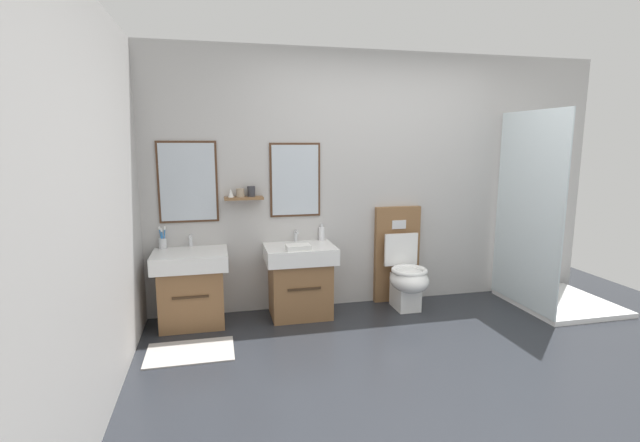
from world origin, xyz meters
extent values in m
cube|color=#23262B|center=(0.00, 0.00, -0.05)|extent=(6.01, 4.70, 0.10)
cube|color=#B7B5B2|center=(0.00, 1.69, 1.27)|extent=(4.81, 0.12, 2.53)
cube|color=#4C301E|center=(-1.85, 1.62, 1.29)|extent=(0.54, 0.02, 0.75)
cube|color=silver|center=(-1.85, 1.61, 1.29)|extent=(0.50, 0.01, 0.71)
cube|color=#4C301E|center=(-0.85, 1.62, 1.29)|extent=(0.49, 0.02, 0.71)
cube|color=silver|center=(-0.85, 1.61, 1.29)|extent=(0.45, 0.01, 0.67)
cube|color=brown|center=(-1.35, 1.55, 1.14)|extent=(0.36, 0.14, 0.02)
cone|color=white|center=(-1.47, 1.54, 1.19)|extent=(0.05, 0.05, 0.08)
cylinder|color=gray|center=(-1.38, 1.54, 1.19)|extent=(0.08, 0.08, 0.08)
cylinder|color=#333338|center=(-1.28, 1.56, 1.20)|extent=(0.07, 0.07, 0.10)
cube|color=#B7B5B2|center=(-2.34, 0.00, 1.27)|extent=(0.12, 3.50, 2.53)
cube|color=#9E9993|center=(-1.85, 0.81, 0.01)|extent=(0.68, 0.44, 0.01)
cube|color=brown|center=(-1.85, 1.41, 0.27)|extent=(0.56, 0.45, 0.54)
cube|color=#3B2919|center=(-1.85, 1.18, 0.33)|extent=(0.31, 0.01, 0.02)
cube|color=white|center=(-1.85, 1.41, 0.61)|extent=(0.66, 0.51, 0.15)
cube|color=silver|center=(-1.85, 1.38, 0.67)|extent=(0.41, 0.28, 0.03)
cylinder|color=silver|center=(-1.85, 1.62, 0.74)|extent=(0.03, 0.03, 0.11)
cylinder|color=silver|center=(-1.85, 1.56, 0.79)|extent=(0.02, 0.11, 0.02)
cube|color=brown|center=(-0.85, 1.41, 0.27)|extent=(0.56, 0.45, 0.54)
cube|color=#3B2919|center=(-0.85, 1.18, 0.33)|extent=(0.31, 0.01, 0.02)
cube|color=white|center=(-0.85, 1.41, 0.61)|extent=(0.66, 0.51, 0.15)
cube|color=silver|center=(-0.85, 1.38, 0.67)|extent=(0.41, 0.28, 0.03)
cylinder|color=silver|center=(-0.85, 1.62, 0.74)|extent=(0.03, 0.03, 0.11)
cylinder|color=silver|center=(-0.85, 1.56, 0.79)|extent=(0.02, 0.11, 0.02)
cube|color=brown|center=(0.21, 1.61, 0.50)|extent=(0.48, 0.10, 1.00)
cube|color=silver|center=(0.21, 1.56, 0.82)|extent=(0.15, 0.01, 0.09)
cube|color=white|center=(0.21, 1.35, 0.17)|extent=(0.22, 0.30, 0.34)
ellipsoid|color=white|center=(0.21, 1.27, 0.32)|extent=(0.37, 0.46, 0.24)
torus|color=white|center=(0.21, 1.27, 0.42)|extent=(0.35, 0.35, 0.04)
cube|color=white|center=(0.21, 1.49, 0.57)|extent=(0.35, 0.03, 0.33)
cylinder|color=silver|center=(-2.10, 1.59, 0.73)|extent=(0.07, 0.07, 0.09)
cylinder|color=#2D84DB|center=(-2.08, 1.59, 0.79)|extent=(0.03, 0.02, 0.17)
cube|color=white|center=(-2.07, 1.60, 0.87)|extent=(0.01, 0.02, 0.03)
cylinder|color=#2D84DB|center=(-2.10, 1.61, 0.78)|extent=(0.03, 0.01, 0.16)
cube|color=white|center=(-2.11, 1.61, 0.86)|extent=(0.02, 0.02, 0.03)
cylinder|color=#2D84DB|center=(-2.11, 1.59, 0.79)|extent=(0.03, 0.02, 0.17)
cube|color=white|center=(-2.12, 1.60, 0.87)|extent=(0.02, 0.02, 0.03)
cylinder|color=#2D84DB|center=(-2.10, 1.57, 0.78)|extent=(0.01, 0.03, 0.15)
cube|color=white|center=(-2.10, 1.58, 0.86)|extent=(0.01, 0.02, 0.03)
cylinder|color=white|center=(-0.59, 1.60, 0.75)|extent=(0.06, 0.06, 0.13)
cylinder|color=silver|center=(-0.59, 1.60, 0.84)|extent=(0.02, 0.02, 0.04)
cube|color=white|center=(-0.89, 1.26, 0.71)|extent=(0.22, 0.16, 0.04)
cube|color=white|center=(1.80, 1.08, 0.03)|extent=(0.93, 0.97, 0.05)
cube|color=silver|center=(1.34, 1.08, 1.00)|extent=(0.02, 0.97, 1.90)
camera|label=1|loc=(-1.61, -2.73, 1.65)|focal=25.59mm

